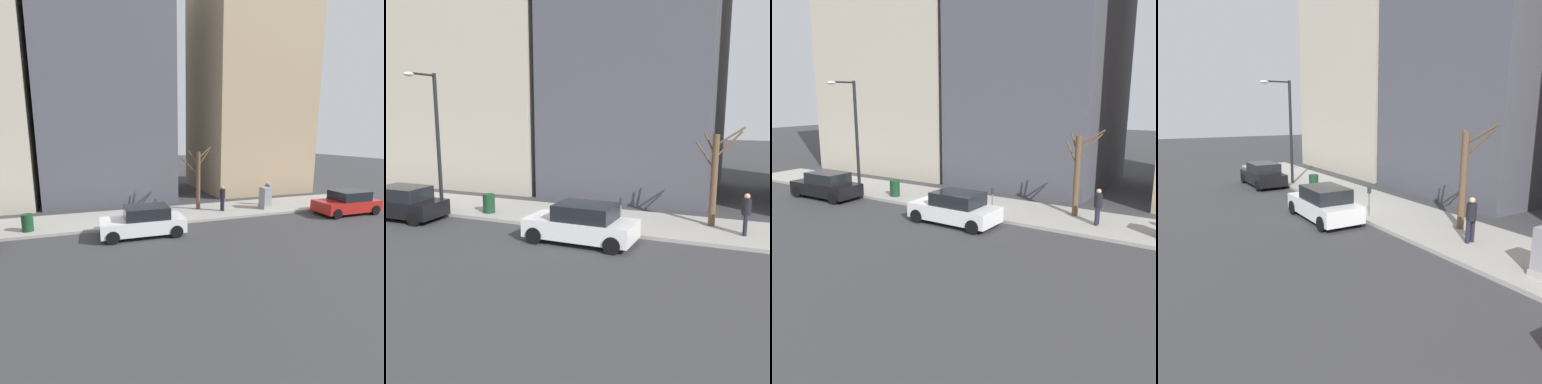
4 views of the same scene
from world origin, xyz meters
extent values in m
plane|color=#38383A|center=(0.00, 0.00, 0.00)|extent=(120.00, 120.00, 0.00)
cube|color=#9E9B93|center=(2.00, 0.00, 0.07)|extent=(4.00, 36.00, 0.15)
cube|color=white|center=(-1.29, -0.37, 0.57)|extent=(1.87, 4.23, 0.70)
cube|color=black|center=(-1.30, -0.57, 1.22)|extent=(1.63, 2.22, 0.60)
cylinder|color=black|center=(-2.12, 1.19, 0.32)|extent=(0.23, 0.64, 0.64)
cylinder|color=black|center=(-0.42, 1.16, 0.32)|extent=(0.23, 0.64, 0.64)
cylinder|color=black|center=(-2.17, -1.91, 0.32)|extent=(0.23, 0.64, 0.64)
cylinder|color=black|center=(-0.47, -1.94, 0.32)|extent=(0.23, 0.64, 0.64)
cube|color=black|center=(-1.11, 8.75, 0.57)|extent=(1.84, 4.22, 0.70)
cube|color=black|center=(-1.10, 8.55, 1.22)|extent=(1.62, 2.22, 0.60)
cylinder|color=black|center=(-0.27, 10.31, 0.32)|extent=(0.23, 0.64, 0.64)
cylinder|color=black|center=(-1.94, 7.19, 0.32)|extent=(0.23, 0.64, 0.64)
cylinder|color=black|center=(-0.24, 7.21, 0.32)|extent=(0.23, 0.64, 0.64)
cylinder|color=slate|center=(0.45, -1.41, 0.68)|extent=(0.07, 0.07, 1.05)
cube|color=#2D333D|center=(0.45, -1.41, 1.35)|extent=(0.14, 0.10, 0.30)
cylinder|color=black|center=(0.55, 7.76, 3.40)|extent=(0.18, 0.18, 6.50)
cylinder|color=black|center=(-0.25, 7.76, 6.55)|extent=(1.60, 0.10, 0.10)
ellipsoid|color=beige|center=(-1.05, 7.76, 6.50)|extent=(0.56, 0.32, 0.20)
cylinder|color=brown|center=(2.60, -4.79, 2.08)|extent=(0.28, 0.28, 3.85)
cylinder|color=brown|center=(2.83, -5.27, 3.58)|extent=(0.47, 1.04, 1.14)
cylinder|color=brown|center=(2.87, -5.32, 3.91)|extent=(0.48, 1.14, 0.83)
cylinder|color=brown|center=(2.86, -4.53, 3.55)|extent=(0.56, 0.61, 1.06)
cylinder|color=brown|center=(3.12, -4.35, 3.03)|extent=(1.01, 1.02, 1.24)
cylinder|color=#14381E|center=(0.90, 5.25, 0.60)|extent=(0.56, 0.56, 0.90)
cylinder|color=#1E1E2D|center=(1.50, -6.15, 0.56)|extent=(0.16, 0.16, 0.82)
cylinder|color=#1E1E2D|center=(1.74, -6.14, 0.56)|extent=(0.16, 0.16, 0.82)
cylinder|color=black|center=(1.62, -6.14, 1.28)|extent=(0.36, 0.36, 0.62)
sphere|color=tan|center=(1.62, -6.14, 1.70)|extent=(0.22, 0.22, 0.22)
cube|color=#4C4C56|center=(10.22, 0.48, 9.22)|extent=(9.44, 9.44, 18.44)
camera|label=1|loc=(-16.00, 2.01, 5.03)|focal=28.00mm
camera|label=2|loc=(-15.82, -6.31, 5.00)|focal=40.00mm
camera|label=3|loc=(-17.11, -11.13, 5.88)|focal=40.00mm
camera|label=4|loc=(-8.60, -14.87, 4.73)|focal=35.00mm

